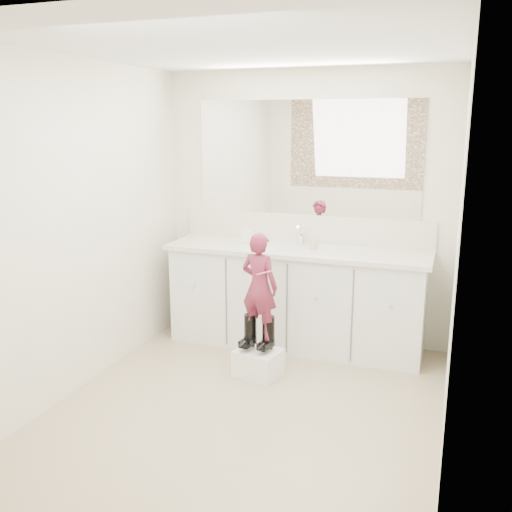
% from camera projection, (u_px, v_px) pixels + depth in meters
% --- Properties ---
extents(floor, '(3.00, 3.00, 0.00)m').
position_uv_depth(floor, '(247.00, 407.00, 4.01)').
color(floor, '#90765E').
rests_on(floor, ground).
extents(ceiling, '(3.00, 3.00, 0.00)m').
position_uv_depth(ceiling, '(246.00, 47.00, 3.45)').
color(ceiling, white).
rests_on(ceiling, wall_back).
extents(wall_back, '(2.60, 0.00, 2.60)m').
position_uv_depth(wall_back, '(306.00, 208.00, 5.10)').
color(wall_back, beige).
rests_on(wall_back, floor).
extents(wall_front, '(2.60, 0.00, 2.60)m').
position_uv_depth(wall_front, '(120.00, 310.00, 2.35)').
color(wall_front, beige).
rests_on(wall_front, floor).
extents(wall_left, '(0.00, 3.00, 3.00)m').
position_uv_depth(wall_left, '(80.00, 228.00, 4.15)').
color(wall_left, beige).
rests_on(wall_left, floor).
extents(wall_right, '(0.00, 3.00, 3.00)m').
position_uv_depth(wall_right, '(457.00, 256.00, 3.30)').
color(wall_right, beige).
rests_on(wall_right, floor).
extents(vanity_cabinet, '(2.20, 0.55, 0.85)m').
position_uv_depth(vanity_cabinet, '(296.00, 299.00, 5.03)').
color(vanity_cabinet, silver).
rests_on(vanity_cabinet, floor).
extents(countertop, '(2.28, 0.58, 0.04)m').
position_uv_depth(countertop, '(296.00, 251.00, 4.91)').
color(countertop, beige).
rests_on(countertop, vanity_cabinet).
extents(backsplash, '(2.28, 0.03, 0.25)m').
position_uv_depth(backsplash, '(305.00, 229.00, 5.13)').
color(backsplash, beige).
rests_on(backsplash, countertop).
extents(mirror, '(2.00, 0.02, 1.00)m').
position_uv_depth(mirror, '(306.00, 158.00, 4.99)').
color(mirror, white).
rests_on(mirror, wall_back).
extents(dot_panel, '(2.00, 0.01, 1.20)m').
position_uv_depth(dot_panel, '(115.00, 202.00, 2.26)').
color(dot_panel, '#472819').
rests_on(dot_panel, wall_front).
extents(faucet, '(0.08, 0.08, 0.10)m').
position_uv_depth(faucet, '(301.00, 239.00, 5.05)').
color(faucet, silver).
rests_on(faucet, countertop).
extents(cup, '(0.11, 0.11, 0.08)m').
position_uv_depth(cup, '(314.00, 244.00, 4.89)').
color(cup, beige).
rests_on(cup, countertop).
extents(soap_bottle, '(0.10, 0.10, 0.18)m').
position_uv_depth(soap_bottle, '(246.00, 234.00, 5.10)').
color(soap_bottle, white).
rests_on(soap_bottle, countertop).
extents(step_stool, '(0.38, 0.34, 0.21)m').
position_uv_depth(step_stool, '(258.00, 363.00, 4.48)').
color(step_stool, white).
rests_on(step_stool, floor).
extents(boot_left, '(0.14, 0.20, 0.28)m').
position_uv_depth(boot_left, '(250.00, 331.00, 4.47)').
color(boot_left, black).
rests_on(boot_left, step_stool).
extents(boot_right, '(0.14, 0.20, 0.28)m').
position_uv_depth(boot_right, '(268.00, 334.00, 4.42)').
color(boot_right, black).
rests_on(boot_right, step_stool).
extents(toddler, '(0.34, 0.26, 0.83)m').
position_uv_depth(toddler, '(259.00, 286.00, 4.36)').
color(toddler, '#AF3654').
rests_on(toddler, step_stool).
extents(toothbrush, '(0.14, 0.04, 0.06)m').
position_uv_depth(toothbrush, '(265.00, 273.00, 4.23)').
color(toothbrush, '#EB5BAE').
rests_on(toothbrush, toddler).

